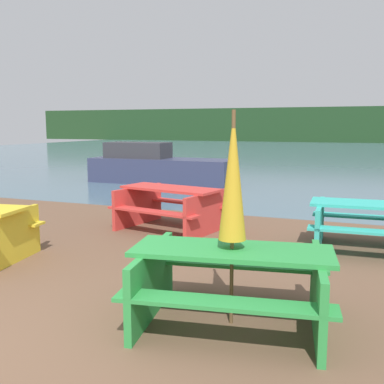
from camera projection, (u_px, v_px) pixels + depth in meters
water at (320, 152)px, 32.87m from camera, size 60.00×50.00×0.00m
far_treeline at (337, 125)px, 51.04m from camera, size 80.00×1.60×4.00m
picnic_table_green at (232, 278)px, 4.27m from camera, size 2.07×1.65×0.74m
picnic_table_teal at (362, 222)px, 6.82m from camera, size 1.57×1.44×0.74m
picnic_table_red at (171, 204)px, 8.19m from camera, size 2.07×1.73×0.78m
umbrella_gold at (233, 177)px, 4.13m from camera, size 0.26×0.26×2.03m
boat at (157, 167)px, 14.93m from camera, size 4.80×1.46×1.33m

